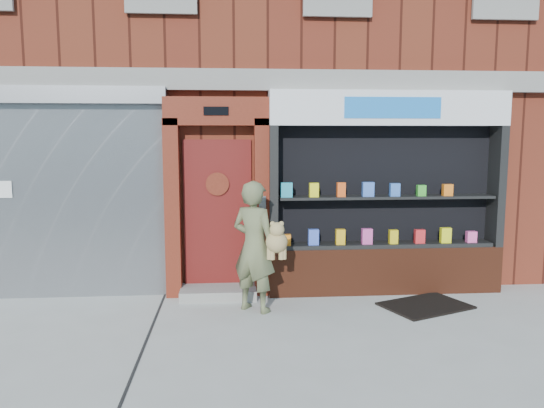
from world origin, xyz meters
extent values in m
plane|color=#9E9E99|center=(0.00, 0.00, 0.00)|extent=(80.00, 80.00, 0.00)
cube|color=#5F2215|center=(0.00, 6.00, 4.00)|extent=(12.00, 8.00, 8.00)
cube|color=gray|center=(0.00, 1.92, 3.15)|extent=(12.00, 0.16, 0.30)
cube|color=gray|center=(-3.00, 1.94, 1.40)|extent=(3.00, 0.10, 2.80)
cube|color=slate|center=(-3.00, 1.88, 2.92)|extent=(3.10, 0.30, 0.24)
cube|color=white|center=(-3.80, 1.88, 1.60)|extent=(0.30, 0.01, 0.24)
cube|color=#591A0F|center=(-1.40, 1.86, 1.30)|extent=(0.22, 0.28, 2.60)
cube|color=#591A0F|center=(-0.10, 1.86, 1.30)|extent=(0.22, 0.28, 2.60)
cube|color=#591A0F|center=(-0.75, 1.86, 2.70)|extent=(1.50, 0.28, 0.40)
cube|color=black|center=(-0.75, 1.71, 2.70)|extent=(0.35, 0.01, 0.12)
cube|color=#571210|center=(-0.75, 1.97, 1.20)|extent=(1.00, 0.06, 2.20)
cylinder|color=black|center=(-0.75, 1.93, 1.65)|extent=(0.28, 0.02, 0.28)
cylinder|color=#591A0F|center=(-0.75, 1.92, 1.65)|extent=(0.34, 0.02, 0.34)
cube|color=gray|center=(-0.75, 1.70, 0.07)|extent=(1.10, 0.55, 0.15)
cube|color=slate|center=(-0.10, 1.71, 1.40)|extent=(0.10, 0.02, 0.18)
cube|color=#5C2715|center=(1.75, 1.80, 0.35)|extent=(3.50, 0.40, 0.70)
cube|color=black|center=(0.06, 1.80, 1.60)|extent=(0.12, 0.40, 1.80)
cube|color=black|center=(3.44, 1.80, 1.60)|extent=(0.12, 0.40, 1.80)
cube|color=black|center=(1.75, 1.99, 1.60)|extent=(3.30, 0.03, 1.80)
cube|color=black|center=(1.75, 1.80, 0.73)|extent=(3.20, 0.36, 0.06)
cube|color=black|center=(1.75, 1.80, 1.45)|extent=(3.20, 0.36, 0.04)
cube|color=white|center=(1.75, 1.80, 2.75)|extent=(3.50, 0.40, 0.50)
cube|color=blue|center=(1.75, 1.59, 2.75)|extent=(1.40, 0.01, 0.30)
cube|color=orange|center=(0.25, 1.72, 0.84)|extent=(0.12, 0.09, 0.16)
cube|color=blue|center=(0.65, 1.72, 0.88)|extent=(0.15, 0.09, 0.23)
cube|color=gold|center=(1.05, 1.72, 0.87)|extent=(0.13, 0.09, 0.23)
cube|color=#D4469A|center=(1.45, 1.72, 0.88)|extent=(0.15, 0.09, 0.23)
cube|color=yellow|center=(1.85, 1.72, 0.86)|extent=(0.12, 0.09, 0.21)
cube|color=red|center=(2.25, 1.72, 0.86)|extent=(0.15, 0.09, 0.21)
cube|color=yellow|center=(2.65, 1.72, 0.87)|extent=(0.15, 0.09, 0.23)
cube|color=#FC54A8|center=(3.05, 1.72, 0.84)|extent=(0.15, 0.09, 0.17)
cube|color=teal|center=(0.25, 1.72, 1.58)|extent=(0.16, 0.09, 0.21)
cube|color=yellow|center=(0.65, 1.72, 1.57)|extent=(0.13, 0.09, 0.21)
cube|color=#FC581A|center=(1.05, 1.72, 1.57)|extent=(0.12, 0.09, 0.21)
cube|color=#3E6CD4|center=(1.45, 1.72, 1.58)|extent=(0.17, 0.09, 0.21)
cube|color=#3A6BC8|center=(1.85, 1.72, 1.57)|extent=(0.14, 0.09, 0.19)
cube|color=green|center=(2.25, 1.72, 1.55)|extent=(0.12, 0.09, 0.16)
cube|color=orange|center=(2.65, 1.72, 1.56)|extent=(0.14, 0.09, 0.17)
imported|color=#5F6543|center=(-0.25, 1.09, 0.88)|extent=(0.77, 0.72, 1.77)
sphere|color=#9E864F|center=(0.04, 0.93, 0.97)|extent=(0.29, 0.29, 0.29)
sphere|color=#9E864F|center=(0.04, 0.88, 1.15)|extent=(0.19, 0.19, 0.19)
sphere|color=#9E864F|center=(-0.02, 0.88, 1.22)|extent=(0.07, 0.07, 0.07)
sphere|color=#9E864F|center=(0.09, 0.88, 1.22)|extent=(0.07, 0.07, 0.07)
cylinder|color=#9E864F|center=(-0.06, 0.93, 0.83)|extent=(0.07, 0.07, 0.17)
cylinder|color=#9E864F|center=(0.13, 0.93, 0.83)|extent=(0.07, 0.07, 0.17)
cylinder|color=#9E864F|center=(-0.02, 0.91, 0.83)|extent=(0.07, 0.07, 0.17)
cylinder|color=#9E864F|center=(0.09, 0.91, 0.83)|extent=(0.07, 0.07, 0.17)
cube|color=black|center=(2.12, 1.06, 0.01)|extent=(1.35, 1.17, 0.03)
camera|label=1|loc=(-0.56, -5.86, 2.37)|focal=35.00mm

